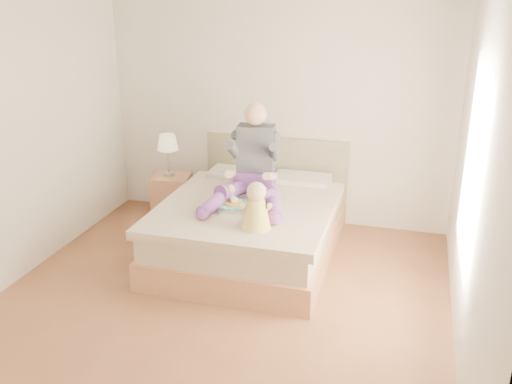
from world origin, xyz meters
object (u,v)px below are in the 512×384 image
(nightstand, at_px, (172,197))
(tray, at_px, (244,203))
(bed, at_px, (252,224))
(baby, at_px, (256,209))
(adult, at_px, (253,168))

(nightstand, height_order, tray, tray)
(bed, relative_size, baby, 4.98)
(nightstand, distance_m, baby, 2.05)
(adult, relative_size, tray, 2.01)
(baby, bearing_deg, bed, 93.83)
(adult, bearing_deg, baby, -77.63)
(bed, height_order, adult, adult)
(nightstand, xyz_separation_m, adult, (1.16, -0.53, 0.63))
(baby, bearing_deg, nightstand, 121.51)
(bed, height_order, tray, bed)
(tray, distance_m, baby, 0.55)
(adult, distance_m, baby, 0.88)
(bed, distance_m, tray, 0.41)
(nightstand, relative_size, tray, 0.90)
(adult, distance_m, tray, 0.44)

